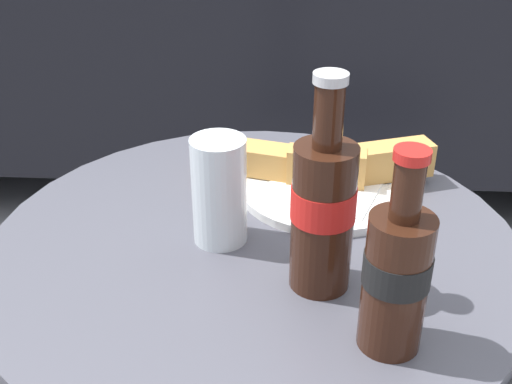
# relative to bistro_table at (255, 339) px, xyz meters

# --- Properties ---
(bistro_table) EXTENTS (0.69, 0.69, 0.73)m
(bistro_table) POSITION_rel_bistro_table_xyz_m (0.00, 0.00, 0.00)
(bistro_table) COLOR #333333
(bistro_table) RESTS_ON ground_plane
(cola_bottle_left) EXTENTS (0.07, 0.07, 0.22)m
(cola_bottle_left) POSITION_rel_bistro_table_xyz_m (0.15, -0.18, 0.25)
(cola_bottle_left) COLOR #33190F
(cola_bottle_left) RESTS_ON bistro_table
(cola_bottle_right) EXTENTS (0.07, 0.07, 0.25)m
(cola_bottle_right) POSITION_rel_bistro_table_xyz_m (0.08, -0.08, 0.27)
(cola_bottle_right) COLOR #33190F
(cola_bottle_right) RESTS_ON bistro_table
(drinking_glass) EXTENTS (0.07, 0.07, 0.14)m
(drinking_glass) POSITION_rel_bistro_table_xyz_m (-0.04, 0.00, 0.23)
(drinking_glass) COLOR silver
(drinking_glass) RESTS_ON bistro_table
(lunch_plate_near) EXTENTS (0.33, 0.25, 0.06)m
(lunch_plate_near) POSITION_rel_bistro_table_xyz_m (0.09, 0.14, 0.19)
(lunch_plate_near) COLOR white
(lunch_plate_near) RESTS_ON bistro_table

